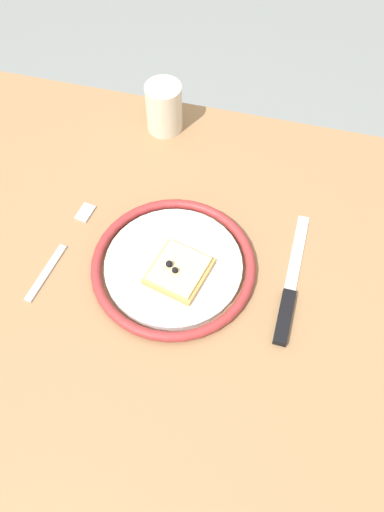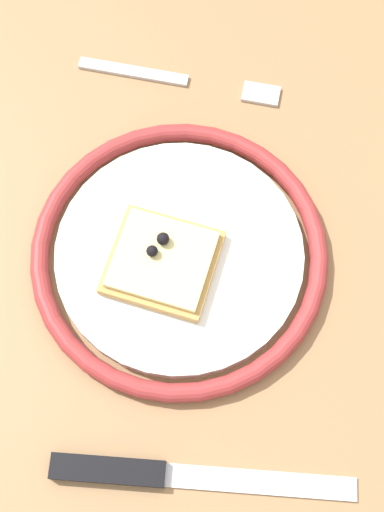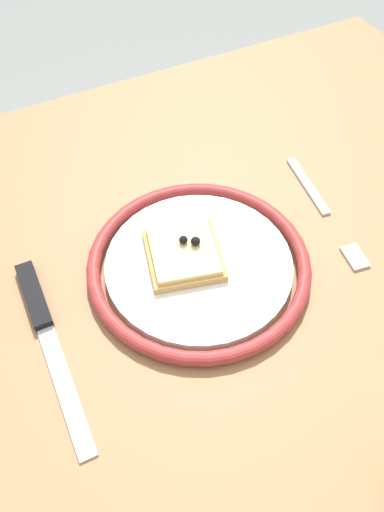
% 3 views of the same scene
% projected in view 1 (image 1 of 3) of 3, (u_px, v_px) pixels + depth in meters
% --- Properties ---
extents(ground_plane, '(6.00, 6.00, 0.00)m').
position_uv_depth(ground_plane, '(160.00, 404.00, 1.46)').
color(ground_plane, gray).
extents(dining_table, '(0.98, 0.77, 0.73)m').
position_uv_depth(dining_table, '(142.00, 298.00, 0.93)').
color(dining_table, '#936D47').
rests_on(dining_table, ground_plane).
extents(plate, '(0.26, 0.26, 0.02)m').
position_uv_depth(plate, '(173.00, 266.00, 0.84)').
color(plate, white).
rests_on(plate, dining_table).
extents(pizza_slice_near, '(0.10, 0.11, 0.03)m').
position_uv_depth(pizza_slice_near, '(179.00, 271.00, 0.82)').
color(pizza_slice_near, tan).
rests_on(pizza_slice_near, plate).
extents(knife, '(0.02, 0.24, 0.01)m').
position_uv_depth(knife, '(288.00, 299.00, 0.81)').
color(knife, silver).
rests_on(knife, dining_table).
extents(fork, '(0.05, 0.20, 0.00)m').
position_uv_depth(fork, '(61.00, 249.00, 0.86)').
color(fork, '#BCBCBC').
rests_on(fork, dining_table).
extents(cup, '(0.07, 0.07, 0.09)m').
position_uv_depth(cup, '(164.00, 108.00, 0.97)').
color(cup, beige).
rests_on(cup, dining_table).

